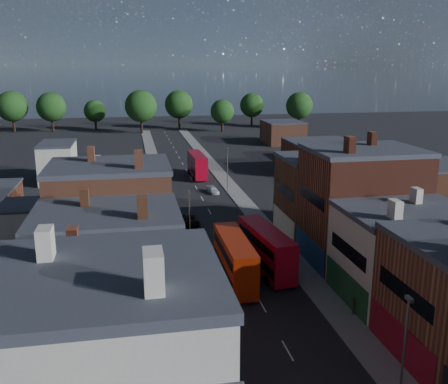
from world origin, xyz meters
name	(u,v)px	position (x,y,z in m)	size (l,w,h in m)	color
pavement_west	(167,210)	(-6.50, 50.00, 0.06)	(3.00, 200.00, 0.12)	gray
pavement_east	(247,206)	(6.50, 50.00, 0.06)	(3.00, 200.00, 0.12)	gray
terrace_west	(99,351)	(-14.00, 0.00, 6.50)	(12.00, 80.00, 13.00)	maroon
lamp_post_1	(405,345)	(5.20, 0.00, 4.70)	(0.25, 0.70, 8.12)	slate
lamp_post_2	(190,218)	(-5.20, 30.00, 4.70)	(0.25, 0.70, 8.12)	slate
lamp_post_3	(227,166)	(5.20, 60.00, 4.70)	(0.25, 0.70, 8.12)	slate
bus_0	(235,259)	(-1.50, 21.69, 2.63)	(2.87, 11.27, 4.87)	#B2270A
bus_1	(266,248)	(2.53, 23.97, 2.63)	(3.89, 11.53, 4.88)	red
bus_2	(197,165)	(1.50, 73.22, 2.59)	(3.02, 11.16, 4.79)	#9F0719
car_2	(190,220)	(-3.80, 41.98, 0.68)	(2.26, 4.91, 1.36)	black
car_3	(213,190)	(2.46, 59.41, 0.55)	(1.54, 3.78, 1.10)	silver
ped_3	(353,306)	(7.70, 12.59, 0.92)	(0.93, 0.43, 1.59)	#5F5A52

